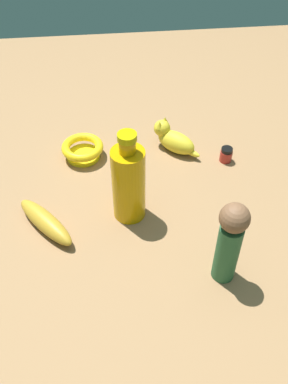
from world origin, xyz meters
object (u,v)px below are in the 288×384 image
Objects in this scene: cat_figurine at (173,139)px; person_figure_adult at (230,241)px; bottle_tall at (129,182)px; bowl at (83,149)px; banana at (46,222)px; nail_polish_jar at (226,155)px.

person_figure_adult is at bearing -84.35° from cat_figurine.
cat_figurine is 0.28m from bottle_tall.
bowl is (-0.25, -0.01, -0.01)m from cat_figurine.
person_figure_adult is at bearing 26.87° from banana.
cat_figurine is at bearing 88.09° from banana.
bowl reaches higher than nail_polish_jar.
cat_figurine is 0.25m from bowl.
cat_figurine is at bearing 155.10° from nail_polish_jar.
cat_figurine is at bearing 1.45° from bowl.
bottle_tall is 5.73× the size of nail_polish_jar.
cat_figurine reaches higher than bowl.
cat_figurine is 0.44m from person_figure_adult.
nail_polish_jar is at bearing 30.89° from bottle_tall.
bowl is at bearing 171.63° from nail_polish_jar.
bottle_tall is at bearing -63.75° from bowl.
person_figure_adult is 1.13× the size of banana.
cat_figurine is 0.43m from banana.
person_figure_adult is at bearing -55.12° from bowl.
banana is at bearing -142.77° from cat_figurine.
banana is (-0.34, -0.26, -0.01)m from cat_figurine.
bowl is 0.27m from banana.
bowl is 0.61× the size of banana.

